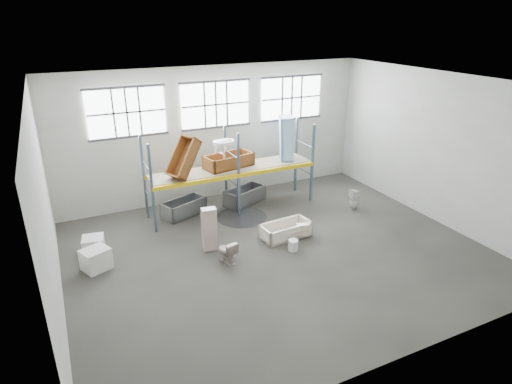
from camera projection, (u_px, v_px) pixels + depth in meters
floor at (277, 253)px, 13.18m from camera, size 12.00×10.00×0.10m
ceiling at (281, 82)px, 11.25m from camera, size 12.00×10.00×0.10m
wall_back at (216, 133)px, 16.43m from camera, size 12.00×0.10×5.00m
wall_front at (409, 258)px, 8.00m from camera, size 12.00×0.10×5.00m
wall_left at (43, 213)px, 9.81m from camera, size 0.10×10.00×5.00m
wall_right at (437, 148)px, 14.63m from camera, size 0.10×10.00×5.00m
window_left at (127, 112)px, 14.65m from camera, size 2.60×0.04×1.60m
window_mid at (216, 104)px, 15.92m from camera, size 2.60×0.04×1.60m
window_right at (291, 98)px, 17.20m from camera, size 2.60×0.04×1.60m
rack_upright_la at (152, 189)px, 13.82m from camera, size 0.08×0.08×3.00m
rack_upright_lb at (144, 178)px, 14.82m from camera, size 0.08×0.08×3.00m
rack_upright_ma at (239, 175)px, 15.02m from camera, size 0.08×0.08×3.00m
rack_upright_mb at (226, 165)px, 16.02m from camera, size 0.08×0.08×3.00m
rack_upright_ra at (312, 164)px, 16.21m from camera, size 0.08×0.08×3.00m
rack_upright_rb at (296, 155)px, 17.22m from camera, size 0.08×0.08×3.00m
rack_beam_front at (239, 175)px, 15.02m from camera, size 6.00×0.10×0.14m
rack_beam_back at (226, 165)px, 16.02m from camera, size 6.00×0.10×0.14m
shelf_deck at (232, 168)px, 15.49m from camera, size 5.90×1.10×0.03m
wet_patch at (241, 217)px, 15.42m from camera, size 1.80×1.80×0.00m
bathtub_beige at (286, 230)px, 13.96m from camera, size 1.68×0.91×0.48m
cistern_spare at (303, 230)px, 13.90m from camera, size 0.46×0.34×0.39m
sink_in_tub at (287, 236)px, 13.77m from camera, size 0.50×0.50×0.14m
toilet_beige at (227, 251)px, 12.52m from camera, size 0.52×0.73×0.68m
cistern_tall at (209, 229)px, 13.06m from camera, size 0.48×0.35×1.36m
toilet_white at (355, 199)px, 15.94m from camera, size 0.40×0.39×0.77m
steel_tub_left at (184, 207)px, 15.48m from camera, size 1.72×1.27×0.57m
steel_tub_right at (244, 195)px, 16.49m from camera, size 1.76×1.29×0.59m
rust_tub_flat at (229, 161)px, 15.48m from camera, size 1.87×1.16×0.49m
rust_tub_tilted at (183, 158)px, 14.29m from camera, size 1.34×1.11×1.42m
sink_on_shelf at (224, 157)px, 14.97m from camera, size 0.82×0.68×0.65m
blue_tub_upright at (286, 139)px, 16.09m from camera, size 0.78×0.91×1.66m
bucket at (293, 245)px, 13.18m from camera, size 0.35×0.35×0.34m
carton_near at (96, 259)px, 12.17m from camera, size 0.90×0.84×0.61m
carton_far at (94, 245)px, 13.03m from camera, size 0.70×0.70×0.51m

